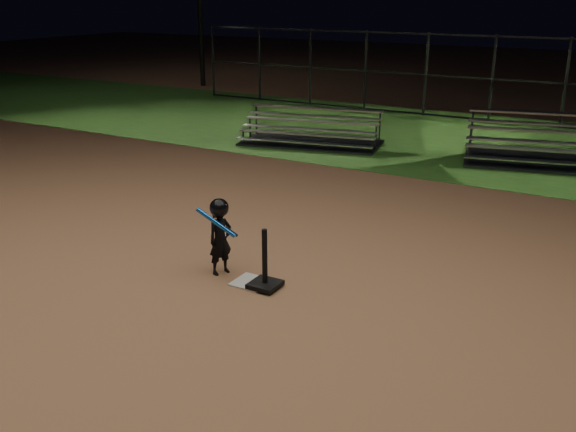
% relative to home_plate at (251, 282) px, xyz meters
% --- Properties ---
extents(ground, '(80.00, 80.00, 0.00)m').
position_rel_home_plate_xyz_m(ground, '(0.00, 0.00, -0.01)').
color(ground, '#9E6A47').
rests_on(ground, ground).
extents(grass_strip, '(60.00, 8.00, 0.01)m').
position_rel_home_plate_xyz_m(grass_strip, '(0.00, 10.00, -0.01)').
color(grass_strip, '#2C5C1D').
rests_on(grass_strip, ground).
extents(home_plate, '(0.45, 0.45, 0.02)m').
position_rel_home_plate_xyz_m(home_plate, '(0.00, 0.00, 0.00)').
color(home_plate, beige).
rests_on(home_plate, ground).
extents(batting_tee, '(0.38, 0.38, 0.80)m').
position_rel_home_plate_xyz_m(batting_tee, '(0.25, -0.04, 0.16)').
color(batting_tee, black).
rests_on(batting_tee, home_plate).
extents(child_batter, '(0.52, 0.48, 1.08)m').
position_rel_home_plate_xyz_m(child_batter, '(-0.54, 0.08, 0.56)').
color(child_batter, black).
rests_on(child_batter, ground).
extents(bleacher_left, '(3.72, 2.35, 0.85)m').
position_rel_home_plate_xyz_m(bleacher_left, '(-3.19, 7.74, 0.16)').
color(bleacher_left, silver).
rests_on(bleacher_left, ground).
extents(bleacher_right, '(4.60, 2.96, 1.04)m').
position_rel_home_plate_xyz_m(bleacher_right, '(2.67, 8.76, 0.20)').
color(bleacher_right, '#B1B1B6').
rests_on(bleacher_right, ground).
extents(backstop_fence, '(20.08, 0.08, 2.50)m').
position_rel_home_plate_xyz_m(backstop_fence, '(0.00, 13.00, 1.24)').
color(backstop_fence, '#38383D').
rests_on(backstop_fence, ground).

